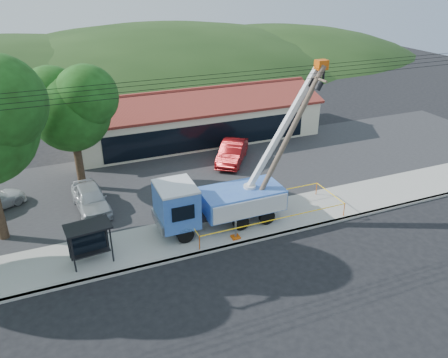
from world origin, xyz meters
name	(u,v)px	position (x,y,z in m)	size (l,w,h in m)	color
ground	(247,268)	(0.00, 0.00, 0.00)	(120.00, 120.00, 0.00)	black
curb	(231,246)	(0.00, 2.10, 0.07)	(60.00, 0.25, 0.15)	#ABA9A0
sidewalk	(219,229)	(0.00, 4.00, 0.07)	(60.00, 4.00, 0.15)	#ABA9A0
parking_lot	(180,177)	(0.00, 12.00, 0.05)	(60.00, 12.00, 0.10)	#28282B
strip_mall	(195,118)	(4.00, 19.98, 1.88)	(22.50, 8.53, 4.67)	beige
tree_lot	(70,105)	(-7.00, 13.00, 6.21)	(6.30, 5.60, 8.94)	#332316
hill_center	(160,64)	(10.00, 55.00, 0.00)	(89.60, 64.00, 32.00)	#1A3212
hill_east	(267,55)	(30.00, 55.00, 0.00)	(72.80, 52.00, 26.00)	#1A3212
utility_truck	(217,200)	(0.10, 4.53, 1.85)	(10.50, 4.21, 9.52)	black
leaning_pole	(287,140)	(4.39, 4.05, 5.25)	(4.99, 1.77, 9.41)	brown
bus_shelter	(88,234)	(-7.51, 3.72, 1.78)	(2.46, 1.65, 2.25)	black
caution_tape	(264,209)	(3.06, 3.94, 0.84)	(9.79, 3.20, 0.92)	#D8530B
car_silver	(92,211)	(-6.80, 9.42, 0.00)	(1.92, 4.78, 1.63)	#B0B5B8
car_red	(232,163)	(4.82, 13.07, 0.00)	(1.77, 5.08, 1.67)	maroon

